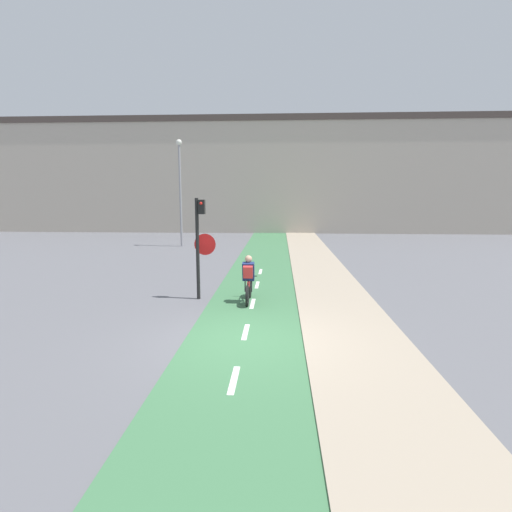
{
  "coord_description": "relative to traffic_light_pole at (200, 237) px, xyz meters",
  "views": [
    {
      "loc": [
        0.79,
        -8.66,
        3.32
      ],
      "look_at": [
        0.0,
        4.78,
        1.2
      ],
      "focal_mm": 28.0,
      "sensor_mm": 36.0,
      "label": 1
    }
  ],
  "objects": [
    {
      "name": "traffic_light_pole",
      "position": [
        0.0,
        0.0,
        0.0
      ],
      "size": [
        0.67,
        0.25,
        3.18
      ],
      "color": "black",
      "rests_on": "ground_plane"
    },
    {
      "name": "ground_plane",
      "position": [
        1.67,
        -3.53,
        -1.97
      ],
      "size": [
        120.0,
        120.0,
        0.0
      ],
      "primitive_type": "plane",
      "color": "#5B5B60"
    },
    {
      "name": "cyclist_near",
      "position": [
        1.53,
        -0.31,
        -1.26
      ],
      "size": [
        0.46,
        1.63,
        1.46
      ],
      "color": "black",
      "rests_on": "ground_plane"
    },
    {
      "name": "sidewalk_strip",
      "position": [
        4.22,
        -3.53,
        -1.94
      ],
      "size": [
        2.4,
        60.0,
        0.05
      ],
      "color": "gray",
      "rests_on": "ground_plane"
    },
    {
      "name": "bike_lane",
      "position": [
        1.67,
        -3.53,
        -1.96
      ],
      "size": [
        2.7,
        60.0,
        0.02
      ],
      "color": "#3D7047",
      "rests_on": "ground_plane"
    },
    {
      "name": "building_row_background",
      "position": [
        1.67,
        23.74,
        2.87
      ],
      "size": [
        60.0,
        5.2,
        9.65
      ],
      "color": "#B2A899",
      "rests_on": "ground_plane"
    },
    {
      "name": "street_lamp_far",
      "position": [
        -3.7,
        12.56,
        2.07
      ],
      "size": [
        0.36,
        0.36,
        6.57
      ],
      "color": "gray",
      "rests_on": "ground_plane"
    }
  ]
}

